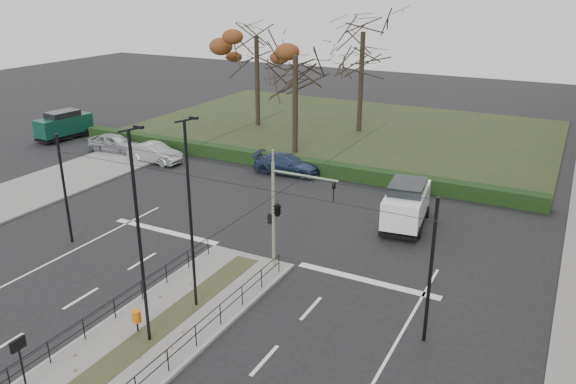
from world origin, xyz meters
name	(u,v)px	position (x,y,z in m)	size (l,w,h in m)	color
ground	(194,303)	(0.00, 0.00, 0.00)	(140.00, 140.00, 0.00)	black
median_island	(156,331)	(0.00, -2.50, 0.07)	(4.40, 15.00, 0.14)	slate
park	(345,129)	(-6.00, 32.00, 0.05)	(38.00, 26.00, 0.10)	#243118
hedge	(278,161)	(-6.00, 18.60, 0.50)	(38.00, 1.00, 1.00)	black
median_railing	(153,313)	(0.00, -2.60, 0.98)	(4.14, 13.24, 0.92)	black
catenary	(212,218)	(0.00, 1.62, 3.42)	(20.00, 34.00, 6.00)	black
traffic_light	(279,208)	(1.81, 4.50, 3.22)	(3.60, 2.07, 5.29)	gray
litter_bin	(136,317)	(-0.61, -2.88, 0.80)	(0.36, 0.36, 0.92)	black
info_panel	(19,350)	(-1.51, -7.35, 1.81)	(0.12, 0.55, 2.12)	black
streetlamp_median_near	(140,238)	(0.22, -3.12, 4.49)	(0.72, 0.15, 8.56)	black
streetlamp_median_far	(191,214)	(0.31, -0.23, 4.36)	(0.69, 0.14, 8.29)	black
parked_car_first	(115,143)	(-19.86, 15.99, 0.77)	(1.82, 4.52, 1.54)	#969A9D
parked_car_second	(155,153)	(-15.04, 15.33, 0.74)	(1.58, 4.52, 1.49)	#969A9D
parked_car_third	(287,164)	(-4.68, 17.68, 0.72)	(2.02, 4.97, 1.44)	#212F4D
white_van	(406,203)	(5.69, 12.55, 1.35)	(2.72, 5.19, 2.60)	white
green_van	(64,125)	(-26.86, 17.09, 1.30)	(2.45, 5.17, 2.51)	#0C3528
rust_tree	(256,36)	(-14.04, 29.33, 8.51)	(7.90, 7.90, 11.09)	black
bare_tree_center	(363,39)	(-4.44, 31.65, 8.42)	(6.44, 6.44, 11.93)	black
bare_tree_near	(295,63)	(-6.56, 22.60, 7.29)	(6.41, 6.41, 10.32)	black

